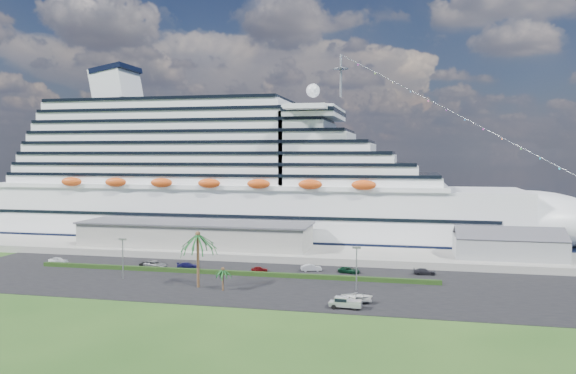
% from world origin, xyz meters
% --- Properties ---
extents(ground, '(420.00, 420.00, 0.00)m').
position_xyz_m(ground, '(0.00, 0.00, 0.00)').
color(ground, '#234818').
rests_on(ground, ground).
extents(asphalt_lot, '(140.00, 38.00, 0.12)m').
position_xyz_m(asphalt_lot, '(0.00, 11.00, 0.06)').
color(asphalt_lot, black).
rests_on(asphalt_lot, ground).
extents(wharf, '(240.00, 20.00, 1.80)m').
position_xyz_m(wharf, '(0.00, 40.00, 0.90)').
color(wharf, gray).
rests_on(wharf, ground).
extents(water, '(420.00, 160.00, 0.02)m').
position_xyz_m(water, '(0.00, 130.00, 0.01)').
color(water, black).
rests_on(water, ground).
extents(cruise_ship, '(191.00, 38.00, 54.00)m').
position_xyz_m(cruise_ship, '(-21.53, 64.00, 16.69)').
color(cruise_ship, silver).
rests_on(cruise_ship, ground).
extents(terminal_building, '(61.00, 15.00, 6.30)m').
position_xyz_m(terminal_building, '(-25.00, 40.00, 5.01)').
color(terminal_building, gray).
rests_on(terminal_building, wharf).
extents(port_shed, '(24.00, 12.31, 7.37)m').
position_xyz_m(port_shed, '(52.00, 40.00, 4.40)').
color(port_shed, gray).
rests_on(port_shed, wharf).
extents(hedge, '(88.00, 1.10, 0.90)m').
position_xyz_m(hedge, '(-8.00, 16.00, 0.57)').
color(hedge, black).
rests_on(hedge, asphalt_lot).
extents(lamp_post_left, '(1.60, 0.35, 8.27)m').
position_xyz_m(lamp_post_left, '(-28.00, 8.00, 5.34)').
color(lamp_post_left, gray).
rests_on(lamp_post_left, asphalt_lot).
extents(lamp_post_right, '(1.60, 0.35, 8.27)m').
position_xyz_m(lamp_post_right, '(20.00, 8.00, 5.34)').
color(lamp_post_right, gray).
rests_on(lamp_post_right, asphalt_lot).
extents(palm_tall, '(8.82, 8.82, 11.13)m').
position_xyz_m(palm_tall, '(-10.00, 4.00, 9.20)').
color(palm_tall, '#47301E').
rests_on(palm_tall, ground).
extents(palm_short, '(3.53, 3.53, 4.56)m').
position_xyz_m(palm_short, '(-4.50, 2.50, 3.67)').
color(palm_short, '#47301E').
rests_on(palm_short, ground).
extents(parked_car_0, '(4.54, 2.21, 1.49)m').
position_xyz_m(parked_car_0, '(-50.71, 19.09, 0.87)').
color(parked_car_0, white).
rests_on(parked_car_0, asphalt_lot).
extents(parked_car_1, '(4.29, 1.94, 1.36)m').
position_xyz_m(parked_car_1, '(-27.93, 19.48, 0.80)').
color(parked_car_1, black).
rests_on(parked_car_1, asphalt_lot).
extents(parked_car_2, '(6.10, 3.88, 1.57)m').
position_xyz_m(parked_car_2, '(-26.17, 19.26, 0.90)').
color(parked_car_2, gray).
rests_on(parked_car_2, asphalt_lot).
extents(parked_car_3, '(5.02, 2.83, 1.37)m').
position_xyz_m(parked_car_3, '(-18.89, 20.29, 0.81)').
color(parked_car_3, '#16154A').
rests_on(parked_car_3, asphalt_lot).
extents(parked_car_4, '(3.86, 2.35, 1.23)m').
position_xyz_m(parked_car_4, '(-2.19, 20.11, 0.73)').
color(parked_car_4, '#650D0F').
rests_on(parked_car_4, asphalt_lot).
extents(parked_car_5, '(4.79, 2.85, 1.49)m').
position_xyz_m(parked_car_5, '(8.70, 23.35, 0.87)').
color(parked_car_5, '#B5B7BD').
rests_on(parked_car_5, asphalt_lot).
extents(parked_car_6, '(5.13, 3.26, 1.32)m').
position_xyz_m(parked_car_6, '(17.01, 23.12, 0.78)').
color(parked_car_6, black).
rests_on(parked_car_6, asphalt_lot).
extents(parked_car_7, '(4.72, 2.16, 1.34)m').
position_xyz_m(parked_car_7, '(32.83, 24.86, 0.79)').
color(parked_car_7, '#242329').
rests_on(parked_car_7, asphalt_lot).
extents(pickup_truck, '(5.44, 2.26, 1.88)m').
position_xyz_m(pickup_truck, '(19.30, -4.86, 1.15)').
color(pickup_truck, black).
rests_on(pickup_truck, asphalt_lot).
extents(boat_trailer, '(6.40, 4.60, 1.78)m').
position_xyz_m(boat_trailer, '(20.97, -1.31, 1.30)').
color(boat_trailer, gray).
rests_on(boat_trailer, asphalt_lot).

